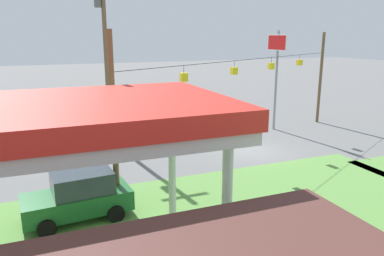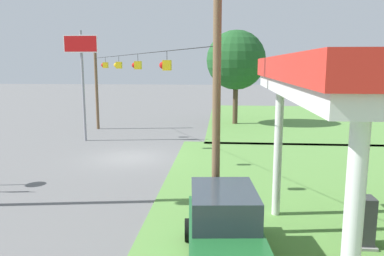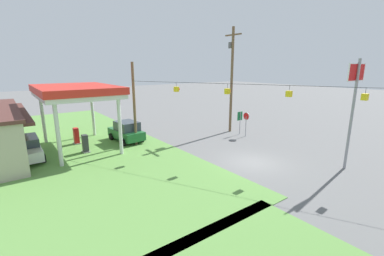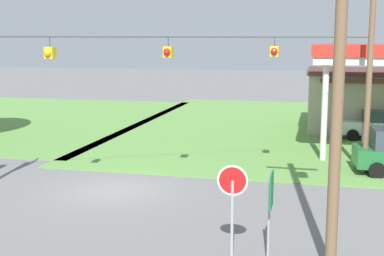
# 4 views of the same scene
# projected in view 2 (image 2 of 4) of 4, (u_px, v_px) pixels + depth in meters

# --- Properties ---
(ground_plane) EXTENTS (160.00, 160.00, 0.00)m
(ground_plane) POSITION_uv_depth(u_px,v_px,m) (130.00, 158.00, 21.23)
(ground_plane) COLOR slate
(grass_verge_opposite_corner) EXTENTS (24.00, 24.00, 0.04)m
(grass_verge_opposite_corner) POSITION_uv_depth(u_px,v_px,m) (336.00, 120.00, 35.68)
(grass_verge_opposite_corner) COLOR #5B8E42
(grass_verge_opposite_corner) RESTS_ON ground
(fuel_pump_near) EXTENTS (0.71, 0.56, 1.51)m
(fuel_pump_near) POSITION_uv_depth(u_px,v_px,m) (365.00, 224.00, 10.72)
(fuel_pump_near) COLOR gray
(fuel_pump_near) RESTS_ON ground
(car_at_pumps_front) EXTENTS (4.27, 2.38, 1.95)m
(car_at_pumps_front) POSITION_uv_depth(u_px,v_px,m) (224.00, 227.00, 9.89)
(car_at_pumps_front) COLOR #1E602D
(car_at_pumps_front) RESTS_ON ground
(stop_sign_overhead) EXTENTS (0.22, 2.33, 7.47)m
(stop_sign_overhead) POSITION_uv_depth(u_px,v_px,m) (82.00, 63.00, 25.13)
(stop_sign_overhead) COLOR gray
(stop_sign_overhead) RESTS_ON ground
(signal_span_gantry) EXTENTS (19.02, 10.24, 7.36)m
(signal_span_gantry) POSITION_uv_depth(u_px,v_px,m) (128.00, 86.00, 20.55)
(signal_span_gantry) COLOR brown
(signal_span_gantry) RESTS_ON ground
(tree_west_verge) EXTENTS (5.15, 5.15, 8.20)m
(tree_west_verge) POSITION_uv_depth(u_px,v_px,m) (236.00, 60.00, 32.47)
(tree_west_verge) COLOR #4C3828
(tree_west_verge) RESTS_ON ground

